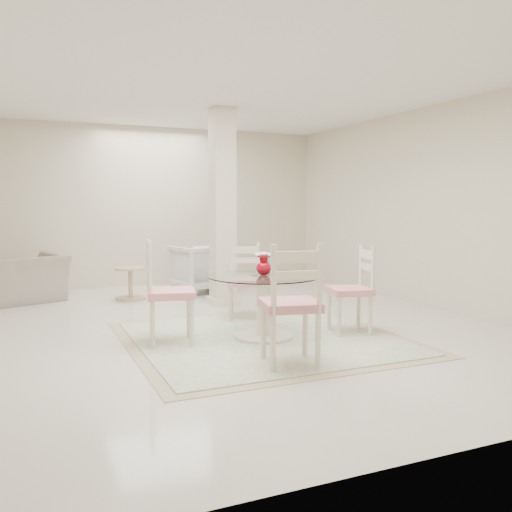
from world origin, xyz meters
name	(u,v)px	position (x,y,z in m)	size (l,w,h in m)	color
ground	(221,327)	(0.00, 0.00, 0.00)	(7.00, 7.00, 0.00)	silver
room_shell	(220,163)	(0.00, 0.00, 1.86)	(6.02, 7.02, 2.71)	beige
column	(222,207)	(0.50, 1.30, 1.35)	(0.30, 0.30, 2.70)	beige
area_rug	(264,338)	(0.22, -0.70, 0.01)	(2.78, 2.78, 0.02)	tan
dining_table	(264,307)	(0.22, -0.70, 0.34)	(1.16, 1.16, 0.67)	#F4E3C8
red_vase	(264,264)	(0.22, -0.70, 0.78)	(0.18, 0.16, 0.24)	#A40513
dining_chair_east	(356,283)	(1.23, -0.89, 0.55)	(0.51, 0.51, 1.05)	beige
dining_chair_north	(245,275)	(0.42, 0.29, 0.54)	(0.53, 0.53, 1.02)	beige
dining_chair_west	(163,285)	(-0.78, -0.52, 0.60)	(0.54, 0.54, 1.15)	#EFE9C5
dining_chair_south	(292,296)	(0.04, -1.71, 0.62)	(0.56, 0.56, 1.19)	#F3E4C8
recliner_taupe	(25,278)	(-2.04, 2.62, 0.34)	(1.05, 0.91, 0.68)	#9E9282
armchair_white	(201,268)	(0.56, 2.51, 0.38)	(0.81, 0.83, 0.76)	silver
side_table	(131,285)	(-0.62, 2.19, 0.22)	(0.45, 0.45, 0.47)	tan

